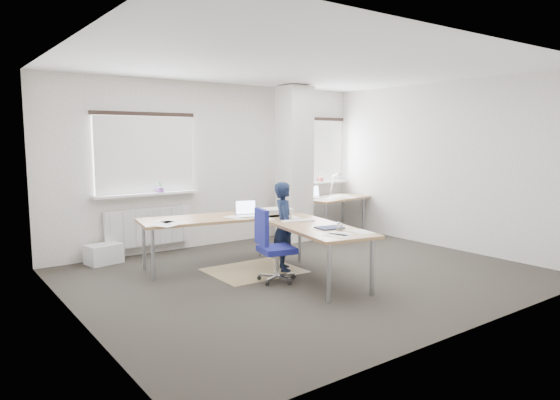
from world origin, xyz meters
TOP-DOWN VIEW (x-y plane):
  - ground at (0.00, 0.00)m, footprint 6.00×6.00m
  - room_shell at (0.18, 0.45)m, footprint 6.04×5.04m
  - floor_mat at (-0.49, 0.57)m, footprint 1.25×1.07m
  - white_crate at (-2.07, 2.25)m, footprint 0.54×0.42m
  - desk_main at (-0.43, 0.44)m, footprint 2.40×2.98m
  - desk_side at (2.25, 1.90)m, footprint 1.50×0.93m
  - task_chair at (-0.57, -0.03)m, footprint 0.54×0.53m
  - person at (-0.11, 0.37)m, footprint 0.48×0.54m

SIDE VIEW (x-z plane):
  - ground at x=0.00m, z-range 0.00..0.00m
  - floor_mat at x=-0.49m, z-range 0.00..0.01m
  - white_crate at x=-2.07m, z-range 0.00..0.29m
  - task_chair at x=-0.57m, z-range -0.21..0.76m
  - person at x=-0.11m, z-range 0.00..1.26m
  - desk_side at x=2.25m, z-range 0.08..1.29m
  - desk_main at x=-0.43m, z-range 0.21..1.17m
  - room_shell at x=0.18m, z-range 0.34..3.16m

